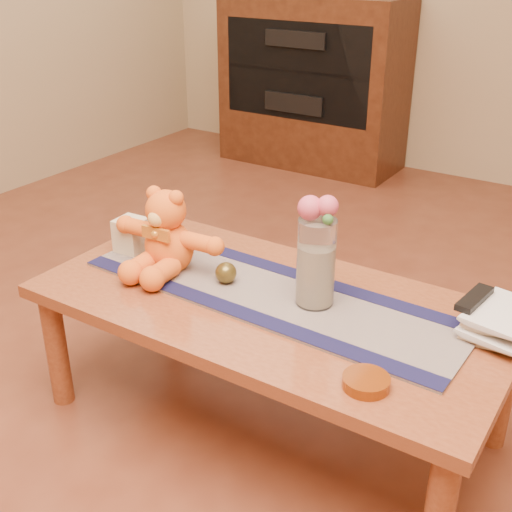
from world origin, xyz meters
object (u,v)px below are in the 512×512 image
Objects in this scene: tv_remote at (475,298)px; amber_dish at (366,382)px; book_bottom at (472,320)px; pillar_candle at (131,235)px; glass_vase at (316,263)px; bronze_ball at (226,273)px; teddy_bear at (168,231)px.

tv_remote reaches higher than amber_dish.
book_bottom is 0.44m from amber_dish.
pillar_candle is 1.01m from amber_dish.
glass_vase is 3.92× the size of bronze_ball.
glass_vase is 1.17× the size of book_bottom.
glass_vase is at bearing -154.64° from tv_remote.
teddy_bear is 0.95m from book_bottom.
glass_vase reaches higher than teddy_bear.
bronze_ball reaches higher than book_bottom.
tv_remote is at bearing 7.69° from teddy_bear.
tv_remote is 0.44m from amber_dish.
tv_remote is (0.70, 0.17, 0.04)m from bronze_ball.
teddy_bear is 2.34× the size of tv_remote.
bronze_ball is 0.42× the size of tv_remote.
bronze_ball is (-0.29, -0.04, -0.10)m from glass_vase.
glass_vase is at bearing 136.20° from amber_dish.
pillar_candle reaches higher than tv_remote.
glass_vase reaches higher than amber_dish.
teddy_bear is at bearing -161.46° from tv_remote.
pillar_candle is 0.50× the size of book_bottom.
glass_vase is at bearing 1.77° from teddy_bear.
bronze_ball is at bearing -172.46° from glass_vase.
teddy_bear reaches higher than amber_dish.
book_bottom is at bearing 8.26° from teddy_bear.
pillar_candle is at bearing 168.09° from teddy_bear.
teddy_bear is 0.20m from pillar_candle.
tv_remote is (-0.00, -0.01, 0.07)m from book_bottom.
glass_vase is (0.50, 0.05, 0.00)m from teddy_bear.
glass_vase is 0.42m from amber_dish.
amber_dish reaches higher than book_bottom.
pillar_candle is 0.70× the size of tv_remote.
amber_dish is at bearing -99.93° from tv_remote.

